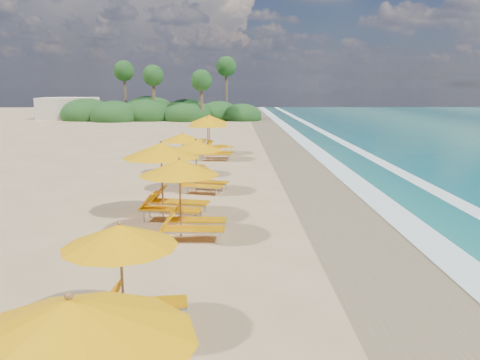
% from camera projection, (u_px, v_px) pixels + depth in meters
% --- Properties ---
extents(ground, '(160.00, 160.00, 0.00)m').
position_uv_depth(ground, '(240.00, 213.00, 17.23)').
color(ground, tan).
rests_on(ground, ground).
extents(wet_sand, '(4.00, 160.00, 0.01)m').
position_uv_depth(wet_sand, '(351.00, 212.00, 17.30)').
color(wet_sand, '#8C7A53').
rests_on(wet_sand, ground).
extents(surf_foam, '(4.00, 160.00, 0.01)m').
position_uv_depth(surf_foam, '(425.00, 211.00, 17.33)').
color(surf_foam, white).
rests_on(surf_foam, ground).
extents(station_2, '(2.47, 2.33, 2.13)m').
position_uv_depth(station_2, '(131.00, 270.00, 8.76)').
color(station_2, olive).
rests_on(station_2, ground).
extents(station_3, '(2.66, 2.47, 2.43)m').
position_uv_depth(station_3, '(186.00, 193.00, 14.31)').
color(station_3, olive).
rests_on(station_3, ground).
extents(station_4, '(3.23, 3.09, 2.67)m').
position_uv_depth(station_4, '(168.00, 175.00, 16.42)').
color(station_4, olive).
rests_on(station_4, ground).
extents(station_5, '(2.86, 2.78, 2.27)m').
position_uv_depth(station_5, '(200.00, 162.00, 20.38)').
color(station_5, olive).
rests_on(station_5, ground).
extents(station_6, '(2.74, 2.67, 2.18)m').
position_uv_depth(station_6, '(186.00, 151.00, 24.31)').
color(station_6, olive).
rests_on(station_6, ground).
extents(station_7, '(2.96, 2.78, 2.62)m').
position_uv_depth(station_7, '(211.00, 136.00, 29.10)').
color(station_7, olive).
rests_on(station_7, ground).
extents(station_8, '(3.50, 3.50, 2.62)m').
position_uv_depth(station_8, '(212.00, 131.00, 31.78)').
color(station_8, olive).
rests_on(station_8, ground).
extents(treeline, '(25.80, 8.80, 9.74)m').
position_uv_depth(treeline, '(157.00, 112.00, 61.50)').
color(treeline, '#163D14').
rests_on(treeline, ground).
extents(beach_building, '(7.00, 5.00, 2.80)m').
position_uv_depth(beach_building, '(68.00, 108.00, 63.66)').
color(beach_building, beige).
rests_on(beach_building, ground).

